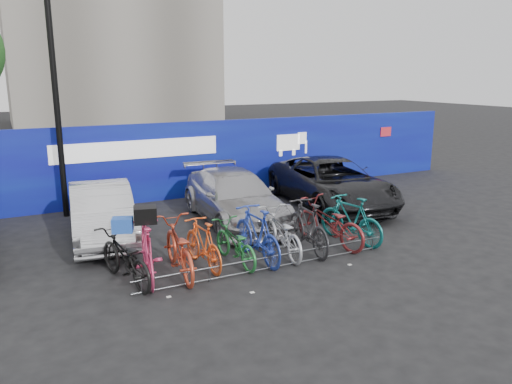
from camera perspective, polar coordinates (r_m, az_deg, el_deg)
ground at (r=10.66m, az=0.08°, el=-7.81°), size 100.00×100.00×0.00m
hoarding at (r=15.76m, az=-9.78°, el=3.49°), size 22.00×0.18×2.40m
lamppost at (r=14.35m, az=-21.91°, el=10.10°), size 0.25×0.50×6.11m
bike_rack at (r=10.11m, az=1.63°, el=-8.04°), size 5.60×0.03×0.30m
car_1 at (r=12.38m, az=-17.21°, el=-2.24°), size 1.79×4.07×1.30m
car_2 at (r=13.23m, az=-2.47°, el=-0.57°), size 2.18×4.72×1.34m
car_3 at (r=14.95m, az=8.61°, el=1.06°), size 2.97×5.34×1.41m
bike_0 at (r=9.69m, az=-14.78°, el=-7.27°), size 1.10×2.03×1.01m
bike_1 at (r=9.72m, az=-12.34°, el=-6.67°), size 0.82×1.96×1.14m
bike_2 at (r=9.88m, az=-8.87°, el=-6.36°), size 0.88×2.12×1.09m
bike_3 at (r=10.18m, az=-6.07°, el=-5.90°), size 0.59×1.71×1.01m
bike_4 at (r=10.33m, az=-2.45°, el=-5.88°), size 0.70×1.74×0.90m
bike_5 at (r=10.44m, az=0.10°, el=-4.84°), size 0.61×1.97×1.18m
bike_6 at (r=10.83m, az=2.91°, el=-4.68°), size 0.82×1.95×1.00m
bike_7 at (r=11.04m, az=5.98°, el=-3.94°), size 0.76×1.99×1.16m
bike_8 at (r=11.50m, az=8.32°, el=-3.50°), size 1.14×2.17×1.09m
bike_9 at (r=11.78m, az=10.79°, el=-3.09°), size 0.91×1.94×1.13m
cargo_crate at (r=9.49m, az=-15.01°, el=-3.65°), size 0.44×0.39×0.27m
cargo_topcase at (r=9.50m, az=-12.55°, el=-2.56°), size 0.49×0.46×0.31m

